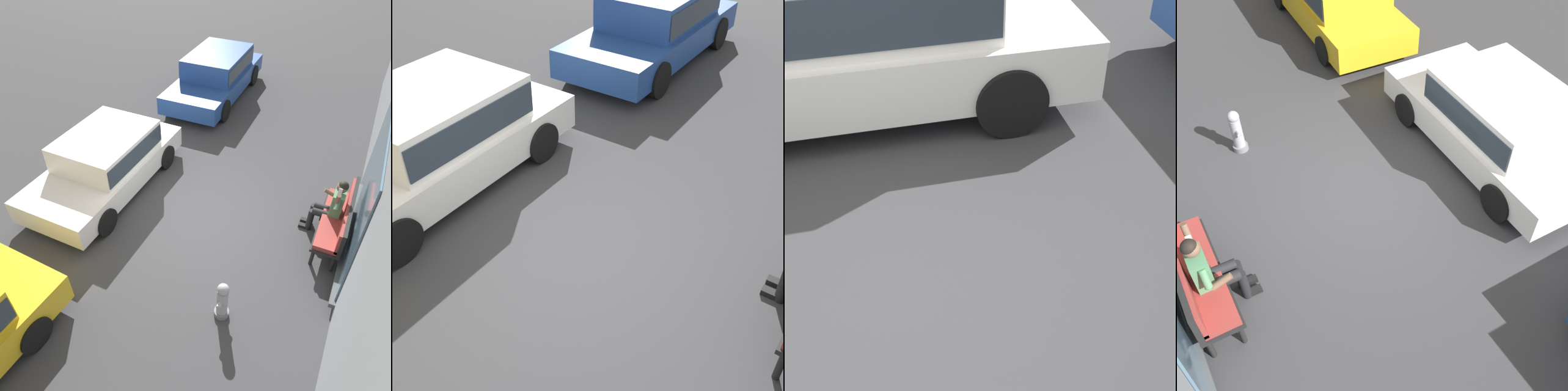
{
  "view_description": "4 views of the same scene",
  "coord_description": "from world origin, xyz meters",
  "views": [
    {
      "loc": [
        5.54,
        2.6,
        5.87
      ],
      "look_at": [
        0.22,
        0.11,
        0.78
      ],
      "focal_mm": 35.0,
      "sensor_mm": 36.0,
      "label": 1
    },
    {
      "loc": [
        3.37,
        2.6,
        4.14
      ],
      "look_at": [
        0.19,
        0.42,
        1.11
      ],
      "focal_mm": 45.0,
      "sensor_mm": 36.0,
      "label": 2
    },
    {
      "loc": [
        -0.02,
        2.6,
        2.83
      ],
      "look_at": [
        -0.6,
        0.37,
        0.92
      ],
      "focal_mm": 55.0,
      "sensor_mm": 36.0,
      "label": 3
    },
    {
      "loc": [
        -4.7,
        2.6,
        5.75
      ],
      "look_at": [
        -0.87,
        0.46,
        1.02
      ],
      "focal_mm": 45.0,
      "sensor_mm": 36.0,
      "label": 4
    }
  ],
  "objects": [
    {
      "name": "parked_car_mid",
      "position": [
        -0.12,
        -2.34,
        0.74
      ],
      "size": [
        4.18,
        1.99,
        1.36
      ],
      "color": "white",
      "rests_on": "ground_plane"
    },
    {
      "name": "ground_plane",
      "position": [
        0.0,
        0.0,
        0.0
      ],
      "size": [
        60.0,
        60.0,
        0.0
      ],
      "primitive_type": "plane",
      "color": "#38383A"
    },
    {
      "name": "parked_car_near",
      "position": [
        -5.62,
        -1.88,
        0.79
      ],
      "size": [
        4.59,
        1.97,
        1.43
      ],
      "color": "#23478E",
      "rests_on": "ground_plane"
    }
  ]
}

